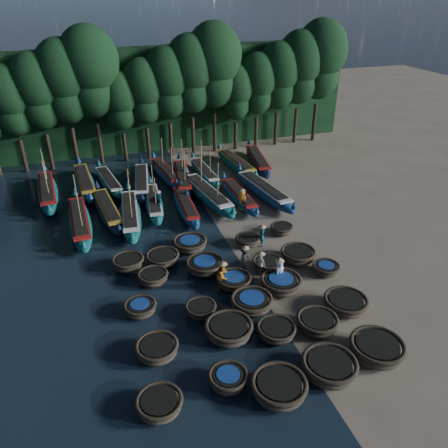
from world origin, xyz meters
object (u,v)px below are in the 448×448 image
object	(u,v)px
coracle_4	(377,349)
long_boat_2	(108,210)
coracle_0	(159,404)
long_boat_5	(186,206)
coracle_19	(298,255)
fisherman_4	(261,263)
coracle_8	(317,323)
long_boat_12	(142,182)
long_boat_1	(80,222)
fisherman_3	(245,258)
coracle_22	(190,244)
long_boat_13	(166,173)
coracle_11	(201,309)
coracle_14	(326,268)
coracle_18	(267,264)
coracle_17	(234,280)
long_boat_10	(85,182)
long_boat_15	(204,172)
coracle_15	(153,277)
coracle_24	(281,229)
long_boat_9	(48,192)
fisherman_2	(223,275)
long_boat_17	(258,161)
fisherman_5	(159,202)
fisherman_0	(279,271)
coracle_3	(329,367)
long_boat_8	(264,190)
coracle_5	(157,349)
coracle_7	(276,330)
coracle_16	(205,265)
long_boat_7	(239,196)
coracle_23	(248,240)
coracle_12	(252,302)
coracle_2	(279,387)
fisherman_1	(262,234)
coracle_6	(229,330)
coracle_21	(163,258)
long_boat_3	(130,214)
coracle_20	(128,262)
long_boat_14	(183,178)
long_boat_6	(207,194)
fisherman_6	(242,200)
long_boat_11	(109,182)

from	to	relation	value
coracle_4	long_boat_2	bearing A→B (deg)	119.98
coracle_0	long_boat_5	world-z (taller)	long_boat_5
coracle_19	fisherman_4	xyz separation A→B (m)	(-2.85, -0.66, 0.40)
coracle_8	long_boat_12	size ratio (longest dim) A/B	0.27
long_boat_1	fisherman_3	xyz separation A→B (m)	(9.35, -8.43, 0.27)
coracle_22	long_boat_12	distance (m)	11.04
long_boat_13	coracle_11	bearing A→B (deg)	-103.10
coracle_14	coracle_18	distance (m)	3.54
coracle_17	long_boat_10	world-z (taller)	long_boat_10
coracle_18	long_boat_15	bearing A→B (deg)	88.61
long_boat_15	coracle_0	bearing A→B (deg)	-112.68
long_boat_2	coracle_15	bearing A→B (deg)	-86.20
coracle_24	long_boat_9	world-z (taller)	long_boat_9
fisherman_3	coracle_0	bearing A→B (deg)	-178.94
coracle_17	fisherman_2	bearing A→B (deg)	-179.01
coracle_8	long_boat_17	distance (m)	22.69
fisherman_5	fisherman_0	bearing A→B (deg)	19.33
coracle_8	long_boat_12	distance (m)	21.14
coracle_3	long_boat_8	distance (m)	18.68
long_boat_2	long_boat_13	size ratio (longest dim) A/B	1.02
coracle_0	coracle_24	distance (m)	16.02
coracle_5	long_boat_12	xyz separation A→B (m)	(2.43, 19.61, 0.13)
long_boat_5	fisherman_3	xyz separation A→B (m)	(1.54, -8.65, 0.35)
coracle_15	coracle_7	bearing A→B (deg)	-51.76
coracle_16	long_boat_5	world-z (taller)	long_boat_5
coracle_24	long_boat_2	world-z (taller)	long_boat_2
long_boat_7	fisherman_0	world-z (taller)	fisherman_0
coracle_0	fisherman_5	world-z (taller)	fisherman_5
coracle_23	long_boat_10	world-z (taller)	long_boat_10
coracle_12	long_boat_10	bearing A→B (deg)	111.67
coracle_2	fisherman_1	world-z (taller)	fisherman_1
coracle_4	coracle_5	xyz separation A→B (m)	(-9.76, 3.28, -0.05)
coracle_23	long_boat_2	size ratio (longest dim) A/B	0.22
coracle_6	coracle_15	xyz separation A→B (m)	(-2.74, 5.65, -0.07)
long_boat_13	fisherman_2	xyz separation A→B (m)	(-0.25, -16.94, 0.38)
coracle_21	coracle_23	bearing A→B (deg)	3.44
coracle_5	fisherman_5	world-z (taller)	fisherman_5
long_boat_3	coracle_20	bearing A→B (deg)	-93.49
coracle_11	long_boat_8	bearing A→B (deg)	54.43
coracle_24	long_boat_1	size ratio (longest dim) A/B	0.20
coracle_19	long_boat_14	size ratio (longest dim) A/B	0.30
long_boat_10	long_boat_2	bearing A→B (deg)	-80.80
long_boat_6	coracle_14	bearing A→B (deg)	-80.51
long_boat_15	fisherman_3	distance (m)	14.90
long_boat_7	long_boat_13	size ratio (longest dim) A/B	0.94
fisherman_5	fisherman_2	bearing A→B (deg)	4.48
long_boat_12	coracle_24	bearing A→B (deg)	-45.12
long_boat_17	fisherman_1	bearing A→B (deg)	-101.33
long_boat_14	fisherman_6	xyz separation A→B (m)	(3.13, -6.35, 0.35)
long_boat_11	long_boat_13	bearing A→B (deg)	-5.93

